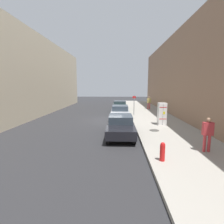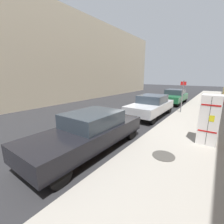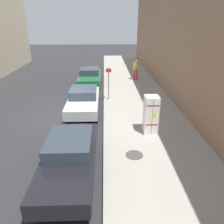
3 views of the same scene
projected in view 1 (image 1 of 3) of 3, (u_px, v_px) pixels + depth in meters
ground_plane at (110, 120)px, 17.43m from camera, size 80.00×80.00×0.00m
sidewalk_slab at (156, 120)px, 17.24m from camera, size 4.65×44.00×0.16m
building_facade_near at (191, 73)px, 16.46m from camera, size 1.72×39.60×9.14m
building_facade_across at (21, 75)px, 17.11m from camera, size 2.06×37.40×8.98m
discarded_refrigerator at (162, 114)px, 14.51m from camera, size 0.65×0.68×1.84m
manhole_cover at (154, 130)px, 12.74m from camera, size 0.70×0.70×0.02m
street_sign_post at (134, 104)px, 19.29m from camera, size 0.36×0.07×2.21m
fire_hydrant at (162, 151)px, 7.50m from camera, size 0.22×0.22×0.83m
pedestrian_walking_far at (149, 102)px, 24.47m from camera, size 0.52×0.24×1.79m
pedestrian_standing_near at (208, 132)px, 8.46m from camera, size 0.49×0.23×1.71m
parked_sedan_green at (120, 106)px, 23.80m from camera, size 1.81×4.40×1.38m
parked_sedan_silver at (120, 112)px, 17.81m from camera, size 1.79×4.47×1.41m
parked_sedan_dark at (121, 125)px, 11.98m from camera, size 1.79×4.75×1.38m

